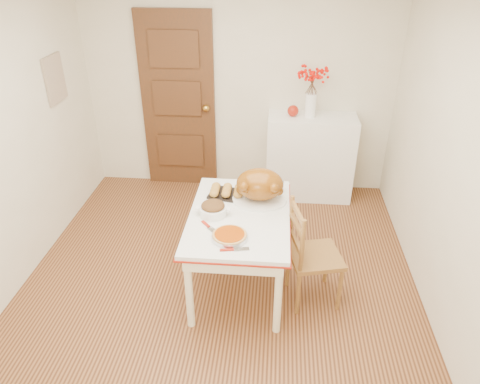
# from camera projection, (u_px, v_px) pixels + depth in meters

# --- Properties ---
(floor) EXTENTS (3.50, 4.00, 0.00)m
(floor) POSITION_uv_depth(u_px,v_px,m) (218.00, 290.00, 3.91)
(floor) COLOR #432210
(floor) RESTS_ON ground
(wall_back) EXTENTS (3.50, 0.00, 2.50)m
(wall_back) POSITION_uv_depth(u_px,v_px,m) (239.00, 85.00, 5.03)
(wall_back) COLOR beige
(wall_back) RESTS_ON ground
(wall_right) EXTENTS (0.00, 4.00, 2.50)m
(wall_right) POSITION_uv_depth(u_px,v_px,m) (458.00, 172.00, 3.16)
(wall_right) COLOR beige
(wall_right) RESTS_ON ground
(door_back) EXTENTS (0.85, 0.06, 2.06)m
(door_back) POSITION_uv_depth(u_px,v_px,m) (178.00, 103.00, 5.16)
(door_back) COLOR #3B2515
(door_back) RESTS_ON ground
(photo_board) EXTENTS (0.03, 0.35, 0.45)m
(photo_board) POSITION_uv_depth(u_px,v_px,m) (55.00, 79.00, 4.34)
(photo_board) COLOR tan
(photo_board) RESTS_ON ground
(sideboard) EXTENTS (0.98, 0.44, 0.98)m
(sideboard) POSITION_uv_depth(u_px,v_px,m) (310.00, 157.00, 5.15)
(sideboard) COLOR white
(sideboard) RESTS_ON floor
(kitchen_table) EXTENTS (0.84, 1.22, 0.73)m
(kitchen_table) POSITION_uv_depth(u_px,v_px,m) (239.00, 250.00, 3.82)
(kitchen_table) COLOR white
(kitchen_table) RESTS_ON floor
(chair_oak) EXTENTS (0.49, 0.49, 0.92)m
(chair_oak) POSITION_uv_depth(u_px,v_px,m) (315.00, 254.00, 3.62)
(chair_oak) COLOR #955F26
(chair_oak) RESTS_ON floor
(berry_vase) EXTENTS (0.28, 0.28, 0.54)m
(berry_vase) POSITION_uv_depth(u_px,v_px,m) (311.00, 93.00, 4.77)
(berry_vase) COLOR white
(berry_vase) RESTS_ON sideboard
(apple) EXTENTS (0.12, 0.12, 0.12)m
(apple) POSITION_uv_depth(u_px,v_px,m) (293.00, 111.00, 4.89)
(apple) COLOR #99190B
(apple) RESTS_ON sideboard
(turkey_platter) EXTENTS (0.57, 0.51, 0.29)m
(turkey_platter) POSITION_uv_depth(u_px,v_px,m) (260.00, 186.00, 3.75)
(turkey_platter) COLOR #925313
(turkey_platter) RESTS_ON kitchen_table
(pumpkin_pie) EXTENTS (0.34, 0.34, 0.06)m
(pumpkin_pie) POSITION_uv_depth(u_px,v_px,m) (230.00, 235.00, 3.33)
(pumpkin_pie) COLOR #973601
(pumpkin_pie) RESTS_ON kitchen_table
(stuffing_dish) EXTENTS (0.29, 0.23, 0.11)m
(stuffing_dish) POSITION_uv_depth(u_px,v_px,m) (213.00, 209.00, 3.61)
(stuffing_dish) COLOR #593619
(stuffing_dish) RESTS_ON kitchen_table
(rolls_tray) EXTENTS (0.34, 0.29, 0.08)m
(rolls_tray) POSITION_uv_depth(u_px,v_px,m) (227.00, 191.00, 3.89)
(rolls_tray) COLOR #AB823B
(rolls_tray) RESTS_ON kitchen_table
(pie_server) EXTENTS (0.22, 0.10, 0.01)m
(pie_server) POSITION_uv_depth(u_px,v_px,m) (234.00, 249.00, 3.22)
(pie_server) COLOR silver
(pie_server) RESTS_ON kitchen_table
(carving_knife) EXTENTS (0.23, 0.25, 0.01)m
(carving_knife) POSITION_uv_depth(u_px,v_px,m) (212.00, 229.00, 3.44)
(carving_knife) COLOR silver
(carving_knife) RESTS_ON kitchen_table
(drinking_glass) EXTENTS (0.08, 0.08, 0.11)m
(drinking_glass) POSITION_uv_depth(u_px,v_px,m) (254.00, 179.00, 4.04)
(drinking_glass) COLOR white
(drinking_glass) RESTS_ON kitchen_table
(shaker_pair) EXTENTS (0.10, 0.05, 0.10)m
(shaker_pair) POSITION_uv_depth(u_px,v_px,m) (278.00, 186.00, 3.95)
(shaker_pair) COLOR white
(shaker_pair) RESTS_ON kitchen_table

